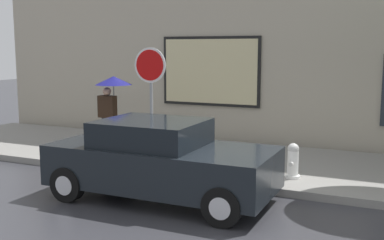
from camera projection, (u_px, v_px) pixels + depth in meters
The scene contains 7 objects.
ground_plane at pixel (233, 209), 8.18m from camera, with size 60.00×60.00×0.00m, color #333338.
sidewalk at pixel (278, 166), 10.87m from camera, with size 20.00×4.00×0.15m, color gray.
building_facade at pixel (304, 20), 12.61m from camera, with size 20.00×0.67×7.00m.
parked_car at pixel (160, 161), 8.62m from camera, with size 4.06×1.87×1.45m.
fire_hydrant at pixel (293, 161), 9.53m from camera, with size 0.30×0.44×0.71m.
pedestrian_with_umbrella at pixel (111, 92), 12.24m from camera, with size 0.94×0.94×1.88m.
stop_sign at pixel (151, 83), 10.32m from camera, with size 0.76×0.10×2.60m.
Camera 1 is at (2.62, -7.45, 2.72)m, focal length 44.62 mm.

